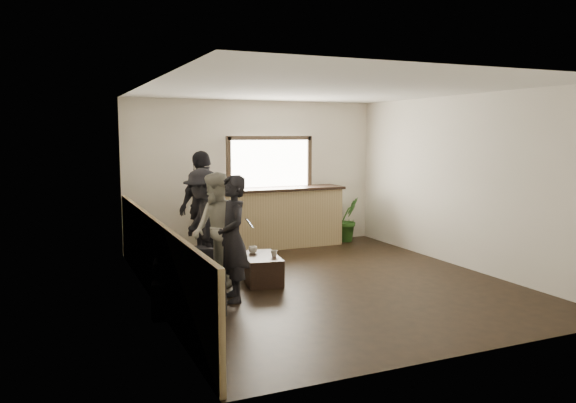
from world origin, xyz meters
name	(u,v)px	position (x,y,z in m)	size (l,w,h in m)	color
ground	(325,282)	(0.00, 0.00, 0.00)	(5.00, 6.00, 0.01)	black
room_shell	(279,185)	(-0.74, 0.00, 1.47)	(5.01, 6.01, 2.80)	silver
bar_counter	(275,214)	(0.30, 2.70, 0.64)	(2.70, 0.68, 2.13)	#9F8556
sofa	(191,271)	(-1.97, 0.15, 0.32)	(2.22, 0.87, 0.65)	black
coffee_table	(261,269)	(-0.86, 0.40, 0.20)	(0.49, 0.88, 0.39)	black
cup_a	(253,250)	(-0.91, 0.61, 0.44)	(0.13, 0.13, 0.10)	silver
cup_b	(274,254)	(-0.71, 0.25, 0.44)	(0.10, 0.10, 0.09)	silver
potted_plant	(348,219)	(1.88, 2.65, 0.45)	(0.49, 0.40, 0.90)	#2D6623
person_a	(233,238)	(-1.52, -0.32, 0.82)	(0.48, 0.62, 1.64)	black
person_b	(217,230)	(-1.52, 0.41, 0.82)	(0.72, 0.87, 1.64)	#B9B6A7
person_c	(203,222)	(-1.52, 1.15, 0.82)	(0.71, 1.12, 1.65)	black
person_d	(204,207)	(-1.30, 1.95, 0.95)	(1.18, 1.01, 1.89)	black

